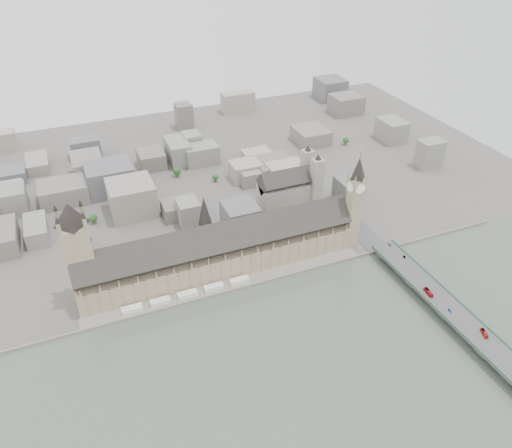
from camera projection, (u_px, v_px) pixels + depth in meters
name	position (u px, v px, depth m)	size (l,w,h in m)	color
ground	(227.00, 282.00, 469.45)	(900.00, 900.00, 0.00)	#595651
river_thames	(307.00, 426.00, 342.64)	(600.00, 600.00, 0.00)	#4B5950
embankment_wall	(232.00, 290.00, 457.09)	(600.00, 1.50, 3.00)	gray
river_terrace	(229.00, 286.00, 463.13)	(270.00, 15.00, 2.00)	gray
terrace_tents	(187.00, 294.00, 449.17)	(118.00, 7.00, 4.00)	white
palace_of_westminster	(219.00, 251.00, 471.97)	(265.00, 40.73, 55.44)	gray
elizabeth_tower	(355.00, 196.00, 487.06)	(17.00, 17.00, 107.50)	gray
victoria_tower	(78.00, 249.00, 420.08)	(30.00, 30.00, 100.00)	gray
central_tower	(205.00, 219.00, 454.07)	(13.00, 13.00, 48.00)	gray
westminster_bridge	(428.00, 291.00, 450.70)	(25.00, 325.00, 10.25)	#474749
bridge_parapets	(464.00, 319.00, 413.34)	(25.00, 235.00, 1.15)	#386546
westminster_abbey	(290.00, 190.00, 563.68)	(68.00, 36.00, 64.00)	#9C978C
city_skyline_inland	(163.00, 157.00, 647.18)	(720.00, 360.00, 38.00)	gray
park_trees	(198.00, 243.00, 508.22)	(110.00, 30.00, 15.00)	#204719
red_bus_north	(428.00, 292.00, 439.64)	(2.79, 11.92, 3.32)	red
red_bus_south	(484.00, 333.00, 399.15)	(2.43, 10.40, 2.90)	red
car_blue	(450.00, 310.00, 421.85)	(1.65, 4.10, 1.40)	blue
car_silver	(404.00, 257.00, 483.93)	(1.34, 3.85, 1.27)	gray
car_approach	(390.00, 245.00, 500.09)	(2.04, 5.01, 1.45)	gray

